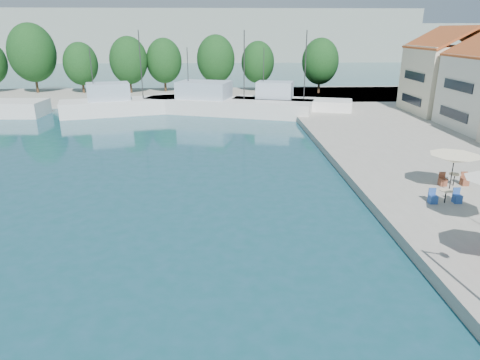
{
  "coord_description": "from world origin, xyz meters",
  "views": [
    {
      "loc": [
        -2.44,
        1.82,
        9.81
      ],
      "look_at": [
        -1.41,
        26.0,
        1.28
      ],
      "focal_mm": 32.0,
      "sensor_mm": 36.0,
      "label": 1
    }
  ],
  "objects_px": {
    "trawler_03": "(224,105)",
    "umbrella_cream": "(454,159)",
    "trawler_02": "(127,105)",
    "trawler_04": "(289,104)"
  },
  "relations": [
    {
      "from": "trawler_02",
      "to": "umbrella_cream",
      "type": "height_order",
      "value": "trawler_02"
    },
    {
      "from": "trawler_04",
      "to": "umbrella_cream",
      "type": "height_order",
      "value": "trawler_04"
    },
    {
      "from": "trawler_03",
      "to": "umbrella_cream",
      "type": "xyz_separation_m",
      "value": [
        13.46,
        -29.24,
        1.53
      ]
    },
    {
      "from": "trawler_03",
      "to": "umbrella_cream",
      "type": "bearing_deg",
      "value": -47.09
    },
    {
      "from": "trawler_04",
      "to": "trawler_02",
      "type": "bearing_deg",
      "value": -165.78
    },
    {
      "from": "trawler_04",
      "to": "umbrella_cream",
      "type": "distance_m",
      "value": 29.57
    },
    {
      "from": "trawler_02",
      "to": "umbrella_cream",
      "type": "distance_m",
      "value": 39.02
    },
    {
      "from": "trawler_02",
      "to": "umbrella_cream",
      "type": "relative_size",
      "value": 5.78
    },
    {
      "from": "trawler_02",
      "to": "umbrella_cream",
      "type": "xyz_separation_m",
      "value": [
        25.42,
        -29.56,
        1.52
      ]
    },
    {
      "from": "trawler_04",
      "to": "umbrella_cream",
      "type": "relative_size",
      "value": 5.11
    }
  ]
}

